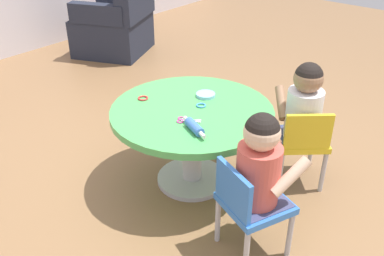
{
  "coord_description": "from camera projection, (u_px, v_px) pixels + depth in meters",
  "views": [
    {
      "loc": [
        -1.69,
        -1.42,
        1.66
      ],
      "look_at": [
        0.0,
        0.0,
        0.39
      ],
      "focal_mm": 40.16,
      "sensor_mm": 36.0,
      "label": 1
    }
  ],
  "objects": [
    {
      "name": "craft_table",
      "position": [
        192.0,
        126.0,
        2.54
      ],
      "size": [
        0.95,
        0.95,
        0.51
      ],
      "color": "silver",
      "rests_on": "ground"
    },
    {
      "name": "armchair_dark",
      "position": [
        116.0,
        25.0,
        4.64
      ],
      "size": [
        0.93,
        0.94,
        0.85
      ],
      "color": "#232838",
      "rests_on": "ground"
    },
    {
      "name": "cookie_cutter_0",
      "position": [
        201.0,
        105.0,
        2.52
      ],
      "size": [
        0.06,
        0.06,
        0.01
      ],
      "primitive_type": "torus",
      "color": "#3F99D8",
      "rests_on": "craft_table"
    },
    {
      "name": "seated_child_right",
      "position": [
        304.0,
        104.0,
        2.5
      ],
      "size": [
        0.44,
        0.43,
        0.51
      ],
      "color": "#3F4772",
      "rests_on": "ground"
    },
    {
      "name": "rolling_pin",
      "position": [
        194.0,
        127.0,
        2.26
      ],
      "size": [
        0.11,
        0.22,
        0.05
      ],
      "color": "#3F72CC",
      "rests_on": "craft_table"
    },
    {
      "name": "ground_plane",
      "position": [
        192.0,
        180.0,
        2.75
      ],
      "size": [
        10.0,
        10.0,
        0.0
      ],
      "primitive_type": "plane",
      "color": "olive"
    },
    {
      "name": "child_chair_left",
      "position": [
        250.0,
        204.0,
        2.08
      ],
      "size": [
        0.39,
        0.39,
        0.54
      ],
      "color": "#B7B7BC",
      "rests_on": "ground"
    },
    {
      "name": "craft_scissors",
      "position": [
        185.0,
        120.0,
        2.36
      ],
      "size": [
        0.12,
        0.14,
        0.01
      ],
      "color": "silver",
      "rests_on": "craft_table"
    },
    {
      "name": "playdough_blob_0",
      "position": [
        206.0,
        95.0,
        2.63
      ],
      "size": [
        0.12,
        0.12,
        0.02
      ],
      "primitive_type": "cylinder",
      "color": "#8CCCF2",
      "rests_on": "craft_table"
    },
    {
      "name": "cookie_cutter_1",
      "position": [
        143.0,
        98.0,
        2.6
      ],
      "size": [
        0.06,
        0.06,
        0.01
      ],
      "primitive_type": "torus",
      "color": "red",
      "rests_on": "craft_table"
    },
    {
      "name": "seated_child_left",
      "position": [
        260.0,
        163.0,
        1.98
      ],
      "size": [
        0.42,
        0.38,
        0.51
      ],
      "color": "#3F4772",
      "rests_on": "ground"
    },
    {
      "name": "child_chair_right",
      "position": [
        301.0,
        141.0,
        2.58
      ],
      "size": [
        0.42,
        0.42,
        0.54
      ],
      "color": "#B7B7BC",
      "rests_on": "ground"
    }
  ]
}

